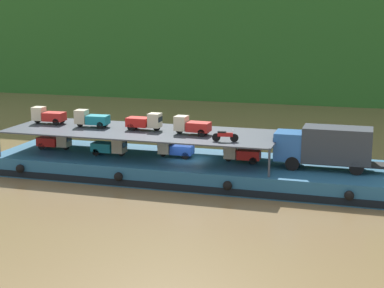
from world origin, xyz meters
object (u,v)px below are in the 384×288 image
(mini_truck_lower_mid, at_px, (175,148))
(mini_truck_upper_bow, at_px, (192,126))
(mini_truck_upper_stern, at_px, (48,116))
(mini_truck_upper_fore, at_px, (145,122))
(covered_lorry, at_px, (326,146))
(mini_truck_lower_stern, at_px, (55,141))
(mini_truck_lower_fore, at_px, (242,153))
(motorcycle_upper_port, at_px, (225,136))
(cargo_barge, at_px, (188,168))
(mini_truck_lower_aft, at_px, (110,147))
(mini_truck_upper_mid, at_px, (91,119))

(mini_truck_lower_mid, relative_size, mini_truck_upper_bow, 0.99)
(mini_truck_upper_stern, distance_m, mini_truck_upper_fore, 8.71)
(covered_lorry, xyz_separation_m, mini_truck_lower_stern, (-21.90, 0.32, -1.00))
(mini_truck_lower_fore, distance_m, motorcycle_upper_port, 2.99)
(cargo_barge, xyz_separation_m, mini_truck_upper_stern, (-12.38, 0.68, 3.44))
(mini_truck_lower_aft, height_order, motorcycle_upper_port, motorcycle_upper_port)
(mini_truck_lower_fore, distance_m, mini_truck_upper_mid, 12.55)
(mini_truck_upper_stern, relative_size, mini_truck_upper_fore, 1.01)
(mini_truck_lower_mid, height_order, mini_truck_upper_mid, mini_truck_upper_mid)
(cargo_barge, relative_size, mini_truck_lower_fore, 11.01)
(mini_truck_lower_stern, relative_size, motorcycle_upper_port, 1.45)
(mini_truck_lower_mid, relative_size, mini_truck_lower_fore, 1.00)
(mini_truck_upper_stern, height_order, mini_truck_upper_fore, same)
(motorcycle_upper_port, bearing_deg, mini_truck_upper_stern, 169.98)
(mini_truck_upper_fore, bearing_deg, cargo_barge, -5.17)
(mini_truck_lower_fore, height_order, mini_truck_upper_bow, mini_truck_upper_bow)
(covered_lorry, bearing_deg, mini_truck_lower_fore, 176.75)
(mini_truck_lower_mid, distance_m, mini_truck_lower_fore, 5.31)
(covered_lorry, distance_m, mini_truck_lower_fore, 6.30)
(mini_truck_lower_aft, bearing_deg, mini_truck_upper_mid, 156.53)
(mini_truck_lower_stern, relative_size, mini_truck_upper_fore, 1.00)
(mini_truck_lower_aft, xyz_separation_m, mini_truck_upper_bow, (6.67, 0.26, 2.00))
(mini_truck_upper_stern, height_order, motorcycle_upper_port, mini_truck_upper_stern)
(mini_truck_lower_mid, height_order, motorcycle_upper_port, motorcycle_upper_port)
(mini_truck_lower_stern, distance_m, mini_truck_lower_fore, 15.70)
(cargo_barge, height_order, mini_truck_lower_aft, mini_truck_lower_aft)
(motorcycle_upper_port, bearing_deg, mini_truck_lower_fore, 72.39)
(cargo_barge, height_order, mini_truck_upper_mid, mini_truck_upper_mid)
(covered_lorry, distance_m, mini_truck_upper_bow, 10.03)
(mini_truck_upper_stern, xyz_separation_m, mini_truck_upper_fore, (8.70, -0.34, 0.00))
(covered_lorry, bearing_deg, mini_truck_upper_stern, 177.94)
(mini_truck_upper_bow, bearing_deg, mini_truck_upper_mid, 176.11)
(mini_truck_upper_bow, bearing_deg, mini_truck_lower_stern, 177.75)
(mini_truck_lower_mid, bearing_deg, mini_truck_lower_fore, -1.24)
(mini_truck_lower_aft, distance_m, mini_truck_upper_bow, 6.97)
(mini_truck_upper_fore, bearing_deg, mini_truck_lower_mid, -0.12)
(cargo_barge, distance_m, mini_truck_lower_stern, 11.67)
(mini_truck_upper_bow, bearing_deg, mini_truck_lower_aft, -177.80)
(mini_truck_lower_stern, bearing_deg, mini_truck_upper_bow, -2.25)
(mini_truck_lower_stern, xyz_separation_m, mini_truck_upper_mid, (3.31, 0.12, 2.00))
(mini_truck_lower_fore, bearing_deg, motorcycle_upper_port, -107.61)
(cargo_barge, relative_size, covered_lorry, 3.89)
(mini_truck_lower_stern, height_order, mini_truck_upper_stern, mini_truck_upper_stern)
(mini_truck_lower_stern, relative_size, mini_truck_upper_stern, 0.99)
(mini_truck_upper_mid, height_order, mini_truck_upper_bow, same)
(mini_truck_lower_fore, relative_size, mini_truck_upper_stern, 1.00)
(mini_truck_lower_aft, height_order, mini_truck_upper_mid, mini_truck_upper_mid)
(motorcycle_upper_port, bearing_deg, mini_truck_lower_stern, 171.29)
(mini_truck_upper_bow, bearing_deg, motorcycle_upper_port, -30.94)
(cargo_barge, relative_size, motorcycle_upper_port, 16.14)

